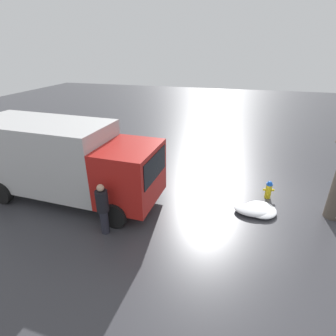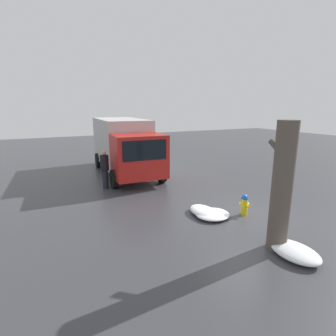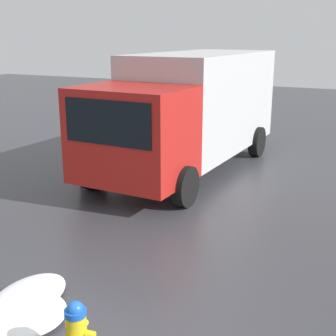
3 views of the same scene
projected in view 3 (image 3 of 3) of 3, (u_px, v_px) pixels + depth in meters
name	position (u px, v px, depth m)	size (l,w,h in m)	color
fire_hydrant	(77.00, 331.00, 5.26)	(0.45, 0.35, 0.77)	yellow
delivery_truck	(190.00, 108.00, 12.64)	(7.49, 3.01, 3.11)	red
pedestrian	(83.00, 146.00, 11.35)	(0.40, 0.40, 1.83)	#23232D
snow_pile_curbside	(28.00, 296.00, 6.45)	(1.28, 0.82, 0.26)	white
snow_pile_by_tree	(21.00, 313.00, 6.10)	(1.15, 1.21, 0.21)	white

